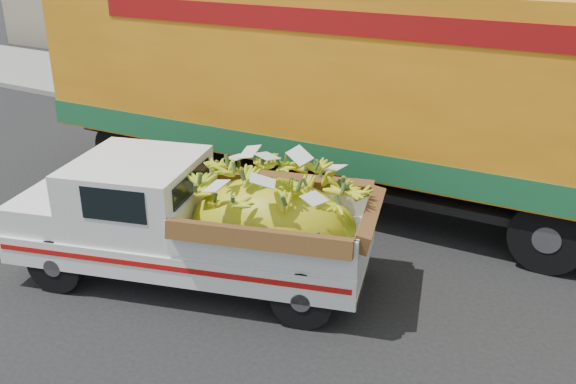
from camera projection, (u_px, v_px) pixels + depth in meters
The scene contains 5 objects.
ground at pixel (88, 257), 9.77m from camera, with size 100.00×100.00×0.00m, color black.
curb at pixel (300, 139), 14.83m from camera, with size 60.00×0.25×0.15m, color gray.
sidewalk at pixel (341, 117), 16.49m from camera, with size 60.00×4.00×0.14m, color gray.
pickup_truck at pixel (217, 222), 8.75m from camera, with size 5.22×3.12×1.72m.
semi_trailer at pixel (356, 86), 10.91m from camera, with size 12.03×3.04×3.80m.
Camera 1 is at (7.04, -5.82, 4.71)m, focal length 40.00 mm.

